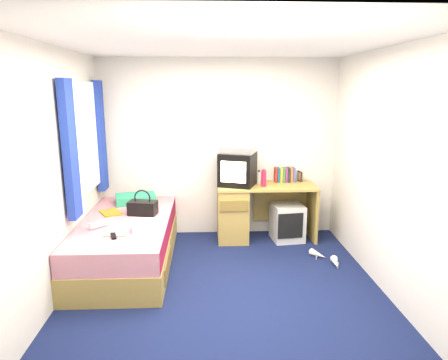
{
  "coord_description": "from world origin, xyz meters",
  "views": [
    {
      "loc": [
        -0.18,
        -3.69,
        2.0
      ],
      "look_at": [
        0.03,
        0.7,
        0.99
      ],
      "focal_mm": 32.0,
      "sensor_mm": 36.0,
      "label": 1
    }
  ],
  "objects_px": {
    "bed": "(127,242)",
    "picture_frame": "(300,176)",
    "handbag": "(143,207)",
    "white_heels": "(327,259)",
    "towel": "(148,226)",
    "magazine": "(111,213)",
    "remote_control": "(113,236)",
    "crt_tv": "(238,169)",
    "aerosol_can": "(259,178)",
    "desk": "(246,210)",
    "vcr": "(238,150)",
    "water_bottle": "(98,225)",
    "colour_swatch_fan": "(114,235)",
    "pillow": "(136,199)",
    "pink_water_bottle": "(264,179)",
    "storage_cube": "(287,222)"
  },
  "relations": [
    {
      "from": "bed",
      "to": "picture_frame",
      "type": "bearing_deg",
      "value": 22.75
    },
    {
      "from": "handbag",
      "to": "white_heels",
      "type": "xyz_separation_m",
      "value": [
        2.17,
        -0.24,
        -0.59
      ]
    },
    {
      "from": "towel",
      "to": "magazine",
      "type": "distance_m",
      "value": 0.81
    },
    {
      "from": "bed",
      "to": "remote_control",
      "type": "relative_size",
      "value": 12.5
    },
    {
      "from": "crt_tv",
      "to": "aerosol_can",
      "type": "height_order",
      "value": "crt_tv"
    },
    {
      "from": "desk",
      "to": "vcr",
      "type": "bearing_deg",
      "value": 178.01
    },
    {
      "from": "water_bottle",
      "to": "colour_swatch_fan",
      "type": "relative_size",
      "value": 0.91
    },
    {
      "from": "pillow",
      "to": "water_bottle",
      "type": "height_order",
      "value": "pillow"
    },
    {
      "from": "magazine",
      "to": "vcr",
      "type": "bearing_deg",
      "value": 17.64
    },
    {
      "from": "vcr",
      "to": "water_bottle",
      "type": "height_order",
      "value": "vcr"
    },
    {
      "from": "pink_water_bottle",
      "to": "crt_tv",
      "type": "bearing_deg",
      "value": 166.06
    },
    {
      "from": "vcr",
      "to": "remote_control",
      "type": "relative_size",
      "value": 2.69
    },
    {
      "from": "storage_cube",
      "to": "pillow",
      "type": "bearing_deg",
      "value": 172.3
    },
    {
      "from": "bed",
      "to": "towel",
      "type": "bearing_deg",
      "value": -50.11
    },
    {
      "from": "towel",
      "to": "magazine",
      "type": "xyz_separation_m",
      "value": [
        -0.53,
        0.61,
        -0.04
      ]
    },
    {
      "from": "pillow",
      "to": "aerosol_can",
      "type": "relative_size",
      "value": 2.97
    },
    {
      "from": "picture_frame",
      "to": "aerosol_can",
      "type": "xyz_separation_m",
      "value": [
        -0.59,
        -0.14,
        0.01
      ]
    },
    {
      "from": "crt_tv",
      "to": "picture_frame",
      "type": "relative_size",
      "value": 3.91
    },
    {
      "from": "colour_swatch_fan",
      "to": "water_bottle",
      "type": "bearing_deg",
      "value": 131.1
    },
    {
      "from": "remote_control",
      "to": "crt_tv",
      "type": "bearing_deg",
      "value": 26.17
    },
    {
      "from": "desk",
      "to": "aerosol_can",
      "type": "distance_m",
      "value": 0.47
    },
    {
      "from": "pillow",
      "to": "magazine",
      "type": "bearing_deg",
      "value": -117.11
    },
    {
      "from": "towel",
      "to": "magazine",
      "type": "height_order",
      "value": "towel"
    },
    {
      "from": "vcr",
      "to": "picture_frame",
      "type": "bearing_deg",
      "value": 30.84
    },
    {
      "from": "water_bottle",
      "to": "white_heels",
      "type": "bearing_deg",
      "value": 4.45
    },
    {
      "from": "picture_frame",
      "to": "magazine",
      "type": "height_order",
      "value": "picture_frame"
    },
    {
      "from": "bed",
      "to": "pink_water_bottle",
      "type": "xyz_separation_m",
      "value": [
        1.67,
        0.65,
        0.59
      ]
    },
    {
      "from": "water_bottle",
      "to": "picture_frame",
      "type": "bearing_deg",
      "value": 25.95
    },
    {
      "from": "pillow",
      "to": "aerosol_can",
      "type": "xyz_separation_m",
      "value": [
        1.63,
        0.1,
        0.24
      ]
    },
    {
      "from": "bed",
      "to": "handbag",
      "type": "height_order",
      "value": "handbag"
    },
    {
      "from": "aerosol_can",
      "to": "white_heels",
      "type": "height_order",
      "value": "aerosol_can"
    },
    {
      "from": "handbag",
      "to": "colour_swatch_fan",
      "type": "height_order",
      "value": "handbag"
    },
    {
      "from": "bed",
      "to": "pink_water_bottle",
      "type": "height_order",
      "value": "pink_water_bottle"
    },
    {
      "from": "aerosol_can",
      "to": "colour_swatch_fan",
      "type": "height_order",
      "value": "aerosol_can"
    },
    {
      "from": "vcr",
      "to": "remote_control",
      "type": "bearing_deg",
      "value": -117.63
    },
    {
      "from": "colour_swatch_fan",
      "to": "remote_control",
      "type": "height_order",
      "value": "remote_control"
    },
    {
      "from": "picture_frame",
      "to": "magazine",
      "type": "bearing_deg",
      "value": -175.35
    },
    {
      "from": "vcr",
      "to": "water_bottle",
      "type": "bearing_deg",
      "value": -128.73
    },
    {
      "from": "storage_cube",
      "to": "white_heels",
      "type": "xyz_separation_m",
      "value": [
        0.33,
        -0.73,
        -0.21
      ]
    },
    {
      "from": "towel",
      "to": "water_bottle",
      "type": "bearing_deg",
      "value": 169.8
    },
    {
      "from": "storage_cube",
      "to": "vcr",
      "type": "relative_size",
      "value": 1.14
    },
    {
      "from": "bed",
      "to": "pink_water_bottle",
      "type": "distance_m",
      "value": 1.89
    },
    {
      "from": "vcr",
      "to": "picture_frame",
      "type": "xyz_separation_m",
      "value": [
        0.88,
        0.19,
        -0.41
      ]
    },
    {
      "from": "white_heels",
      "to": "pink_water_bottle",
      "type": "bearing_deg",
      "value": 132.76
    },
    {
      "from": "vcr",
      "to": "magazine",
      "type": "height_order",
      "value": "vcr"
    },
    {
      "from": "aerosol_can",
      "to": "desk",
      "type": "bearing_deg",
      "value": -164.12
    },
    {
      "from": "vcr",
      "to": "handbag",
      "type": "xyz_separation_m",
      "value": [
        -1.17,
        -0.57,
        -0.6
      ]
    },
    {
      "from": "pink_water_bottle",
      "to": "magazine",
      "type": "xyz_separation_m",
      "value": [
        -1.9,
        -0.41,
        -0.31
      ]
    },
    {
      "from": "pillow",
      "to": "colour_swatch_fan",
      "type": "xyz_separation_m",
      "value": [
        -0.02,
        -1.21,
        -0.05
      ]
    },
    {
      "from": "towel",
      "to": "colour_swatch_fan",
      "type": "bearing_deg",
      "value": -153.67
    }
  ]
}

